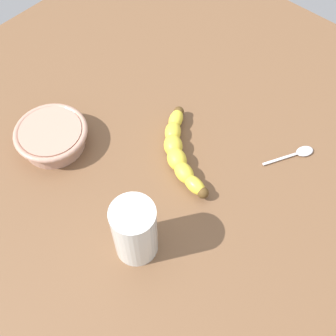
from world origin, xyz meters
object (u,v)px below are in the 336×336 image
object	(u,v)px
ceramic_bowl	(52,136)
teaspoon	(302,152)
banana	(179,152)
smoothie_glass	(135,232)

from	to	relation	value
ceramic_bowl	teaspoon	distance (cm)	50.25
ceramic_bowl	banana	bearing A→B (deg)	-55.00
teaspoon	ceramic_bowl	bearing A→B (deg)	157.37
teaspoon	banana	bearing A→B (deg)	162.07
banana	teaspoon	bearing A→B (deg)	80.07
banana	teaspoon	xyz separation A→B (cm)	(17.27, -17.74, -1.47)
ceramic_bowl	teaspoon	bearing A→B (deg)	-50.46
banana	smoothie_glass	size ratio (longest dim) A/B	1.47
smoothie_glass	ceramic_bowl	size ratio (longest dim) A/B	0.87
banana	smoothie_glass	bearing A→B (deg)	-33.84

